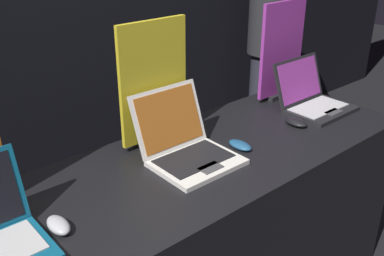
{
  "coord_description": "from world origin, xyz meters",
  "views": [
    {
      "loc": [
        -1.05,
        -0.86,
        1.78
      ],
      "look_at": [
        -0.01,
        0.35,
        1.03
      ],
      "focal_mm": 42.0,
      "sensor_mm": 36.0,
      "label": 1
    }
  ],
  "objects_px": {
    "promo_stand_middle": "(154,87)",
    "laptop_back": "(312,98)",
    "mouse_front": "(58,225)",
    "mouse_back": "(296,122)",
    "laptop_middle": "(186,145)",
    "promo_stand_back": "(282,53)",
    "person_bystander": "(269,44)",
    "mouse_middle": "(240,145)"
  },
  "relations": [
    {
      "from": "mouse_middle",
      "to": "promo_stand_middle",
      "type": "height_order",
      "value": "promo_stand_middle"
    },
    {
      "from": "mouse_middle",
      "to": "mouse_back",
      "type": "distance_m",
      "value": 0.37
    },
    {
      "from": "mouse_back",
      "to": "laptop_back",
      "type": "bearing_deg",
      "value": 18.8
    },
    {
      "from": "mouse_front",
      "to": "laptop_middle",
      "type": "height_order",
      "value": "laptop_middle"
    },
    {
      "from": "mouse_middle",
      "to": "person_bystander",
      "type": "bearing_deg",
      "value": 36.58
    },
    {
      "from": "laptop_middle",
      "to": "promo_stand_back",
      "type": "height_order",
      "value": "promo_stand_back"
    },
    {
      "from": "laptop_back",
      "to": "person_bystander",
      "type": "distance_m",
      "value": 1.26
    },
    {
      "from": "mouse_front",
      "to": "laptop_back",
      "type": "distance_m",
      "value": 1.45
    },
    {
      "from": "mouse_front",
      "to": "mouse_back",
      "type": "height_order",
      "value": "mouse_front"
    },
    {
      "from": "mouse_front",
      "to": "laptop_back",
      "type": "bearing_deg",
      "value": 3.34
    },
    {
      "from": "mouse_back",
      "to": "promo_stand_middle",
      "type": "bearing_deg",
      "value": 153.89
    },
    {
      "from": "promo_stand_middle",
      "to": "laptop_back",
      "type": "xyz_separation_m",
      "value": [
        0.84,
        -0.22,
        -0.2
      ]
    },
    {
      "from": "laptop_middle",
      "to": "promo_stand_back",
      "type": "relative_size",
      "value": 0.7
    },
    {
      "from": "mouse_middle",
      "to": "promo_stand_middle",
      "type": "bearing_deg",
      "value": 129.18
    },
    {
      "from": "laptop_middle",
      "to": "promo_stand_middle",
      "type": "distance_m",
      "value": 0.28
    },
    {
      "from": "laptop_middle",
      "to": "mouse_middle",
      "type": "bearing_deg",
      "value": -19.13
    },
    {
      "from": "mouse_front",
      "to": "person_bystander",
      "type": "height_order",
      "value": "person_bystander"
    },
    {
      "from": "mouse_front",
      "to": "mouse_back",
      "type": "xyz_separation_m",
      "value": [
        1.22,
        0.01,
        -0.0
      ]
    },
    {
      "from": "laptop_back",
      "to": "promo_stand_back",
      "type": "xyz_separation_m",
      "value": [
        -0.0,
        0.22,
        0.19
      ]
    },
    {
      "from": "laptop_back",
      "to": "person_bystander",
      "type": "bearing_deg",
      "value": 50.6
    },
    {
      "from": "laptop_middle",
      "to": "mouse_middle",
      "type": "xyz_separation_m",
      "value": [
        0.24,
        -0.08,
        -0.05
      ]
    },
    {
      "from": "mouse_back",
      "to": "promo_stand_back",
      "type": "height_order",
      "value": "promo_stand_back"
    },
    {
      "from": "mouse_middle",
      "to": "person_bystander",
      "type": "height_order",
      "value": "person_bystander"
    },
    {
      "from": "person_bystander",
      "to": "mouse_middle",
      "type": "bearing_deg",
      "value": -143.42
    },
    {
      "from": "mouse_front",
      "to": "laptop_middle",
      "type": "relative_size",
      "value": 0.31
    },
    {
      "from": "mouse_front",
      "to": "promo_stand_middle",
      "type": "bearing_deg",
      "value": 26.64
    },
    {
      "from": "laptop_middle",
      "to": "person_bystander",
      "type": "xyz_separation_m",
      "value": [
        1.64,
        0.96,
        -0.04
      ]
    },
    {
      "from": "promo_stand_back",
      "to": "person_bystander",
      "type": "bearing_deg",
      "value": 43.22
    },
    {
      "from": "person_bystander",
      "to": "promo_stand_back",
      "type": "bearing_deg",
      "value": -136.78
    },
    {
      "from": "mouse_middle",
      "to": "laptop_back",
      "type": "relative_size",
      "value": 0.35
    },
    {
      "from": "promo_stand_middle",
      "to": "person_bystander",
      "type": "bearing_deg",
      "value": 24.67
    },
    {
      "from": "laptop_back",
      "to": "promo_stand_back",
      "type": "height_order",
      "value": "promo_stand_back"
    },
    {
      "from": "laptop_middle",
      "to": "promo_stand_middle",
      "type": "relative_size",
      "value": 0.68
    },
    {
      "from": "laptop_middle",
      "to": "laptop_back",
      "type": "bearing_deg",
      "value": -0.85
    },
    {
      "from": "mouse_front",
      "to": "mouse_middle",
      "type": "distance_m",
      "value": 0.84
    },
    {
      "from": "mouse_middle",
      "to": "promo_stand_middle",
      "type": "relative_size",
      "value": 0.22
    },
    {
      "from": "laptop_middle",
      "to": "mouse_front",
      "type": "bearing_deg",
      "value": -170.92
    },
    {
      "from": "mouse_front",
      "to": "promo_stand_back",
      "type": "height_order",
      "value": "promo_stand_back"
    },
    {
      "from": "promo_stand_back",
      "to": "person_bystander",
      "type": "distance_m",
      "value": 1.12
    },
    {
      "from": "laptop_middle",
      "to": "person_bystander",
      "type": "bearing_deg",
      "value": 30.36
    },
    {
      "from": "mouse_front",
      "to": "promo_stand_middle",
      "type": "distance_m",
      "value": 0.72
    },
    {
      "from": "laptop_back",
      "to": "person_bystander",
      "type": "xyz_separation_m",
      "value": [
        0.8,
        0.97,
        -0.04
      ]
    }
  ]
}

